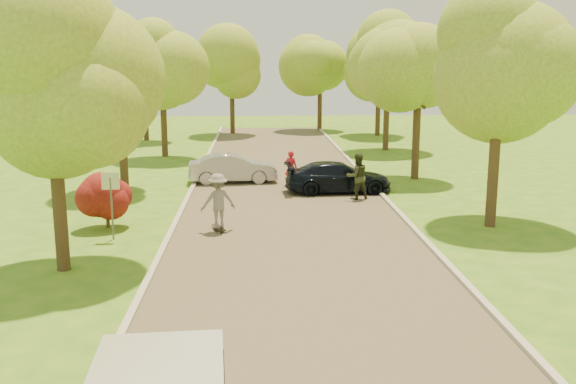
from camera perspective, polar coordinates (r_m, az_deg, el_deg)
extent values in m
plane|color=#336D1A|center=(17.00, 1.44, -7.63)|extent=(100.00, 100.00, 0.00)
cube|color=#4C4438|center=(24.67, 0.03, -1.48)|extent=(8.00, 60.00, 0.01)
cube|color=#B2AD9E|center=(24.79, -9.36, -1.44)|extent=(0.18, 60.00, 0.12)
cube|color=#B2AD9E|center=(25.19, 9.27, -1.23)|extent=(0.18, 60.00, 0.12)
cylinder|color=#59595E|center=(21.02, -15.38, -1.45)|extent=(0.06, 0.06, 2.00)
cube|color=white|center=(20.84, -15.52, 0.97)|extent=(0.55, 0.04, 0.55)
cylinder|color=#382619|center=(22.70, -15.73, -2.19)|extent=(0.12, 0.12, 0.70)
sphere|color=#590F0F|center=(22.54, -15.84, -0.34)|extent=(1.70, 1.70, 1.70)
cylinder|color=#382619|center=(18.19, -19.66, -1.13)|extent=(0.36, 0.36, 3.60)
sphere|color=olive|center=(17.80, -20.36, 8.90)|extent=(4.60, 4.60, 4.60)
sphere|color=olive|center=(17.60, -18.34, 11.26)|extent=(3.45, 3.45, 3.45)
cylinder|color=#382619|center=(28.87, -14.43, 3.25)|extent=(0.36, 0.36, 3.15)
sphere|color=olive|center=(28.61, -14.72, 8.87)|extent=(4.20, 4.20, 4.20)
sphere|color=olive|center=(28.47, -13.53, 10.19)|extent=(3.15, 3.15, 3.15)
cylinder|color=#382619|center=(38.55, -10.97, 5.94)|extent=(0.36, 0.36, 3.83)
sphere|color=olive|center=(38.37, -11.17, 10.93)|extent=(4.80, 4.80, 4.80)
sphere|color=olive|center=(38.28, -10.12, 12.04)|extent=(3.60, 3.60, 3.60)
cylinder|color=#382619|center=(22.79, 17.79, 1.75)|extent=(0.36, 0.36, 3.83)
sphere|color=olive|center=(22.49, 18.33, 10.35)|extent=(5.00, 5.00, 5.00)
sphere|color=olive|center=(22.77, 20.25, 12.12)|extent=(3.75, 3.75, 3.75)
cylinder|color=#382619|center=(31.20, 11.30, 4.21)|extent=(0.36, 0.36, 3.38)
sphere|color=olive|center=(30.97, 11.52, 9.73)|extent=(4.40, 4.40, 4.40)
sphere|color=olive|center=(31.13, 12.77, 10.91)|extent=(3.30, 3.30, 3.30)
cylinder|color=#382619|center=(40.99, 8.73, 6.51)|extent=(0.36, 0.36, 4.05)
sphere|color=olive|center=(40.84, 8.89, 11.52)|extent=(5.20, 5.20, 5.20)
sphere|color=olive|center=(41.01, 10.02, 12.58)|extent=(3.90, 3.90, 3.90)
cylinder|color=#382619|center=(46.80, -12.56, 6.72)|extent=(0.36, 0.36, 3.60)
sphere|color=olive|center=(46.65, -12.74, 10.75)|extent=(5.00, 5.00, 5.00)
sphere|color=olive|center=(46.53, -11.85, 11.71)|extent=(3.75, 3.75, 3.75)
cylinder|color=#382619|center=(49.02, 8.00, 7.22)|extent=(0.36, 0.36, 3.83)
sphere|color=olive|center=(48.88, 8.12, 11.21)|extent=(5.00, 5.00, 5.00)
sphere|color=olive|center=(49.03, 9.02, 12.06)|extent=(3.75, 3.75, 3.75)
cylinder|color=#382619|center=(50.18, -4.97, 7.13)|extent=(0.36, 0.36, 3.38)
sphere|color=olive|center=(50.03, -5.04, 10.71)|extent=(4.80, 4.80, 4.80)
sphere|color=olive|center=(50.01, -4.21, 11.55)|extent=(3.60, 3.60, 3.60)
cylinder|color=#382619|center=(52.40, 2.84, 7.48)|extent=(0.36, 0.36, 3.60)
sphere|color=olive|center=(52.26, 2.87, 11.09)|extent=(5.00, 5.00, 5.00)
sphere|color=olive|center=(52.34, 3.72, 11.90)|extent=(3.75, 3.75, 3.75)
imported|color=#9E9DA2|center=(29.94, -4.92, 2.12)|extent=(4.18, 1.71, 1.35)
imported|color=black|center=(27.68, 4.47, 1.32)|extent=(4.65, 2.10, 1.32)
cube|color=black|center=(21.60, -6.18, -3.17)|extent=(0.55, 0.97, 0.02)
cylinder|color=#BFCC4C|center=(21.95, -6.21, -3.10)|extent=(0.05, 0.08, 0.07)
cylinder|color=#BFCC4C|center=(21.91, -6.63, -3.14)|extent=(0.05, 0.08, 0.07)
cylinder|color=#BFCC4C|center=(21.33, -5.72, -3.53)|extent=(0.05, 0.08, 0.07)
cylinder|color=#BFCC4C|center=(21.28, -6.15, -3.57)|extent=(0.05, 0.08, 0.07)
imported|color=slate|center=(21.38, -6.24, -0.78)|extent=(1.34, 1.02, 1.83)
imported|color=red|center=(28.95, 0.26, 2.11)|extent=(0.69, 0.56, 1.62)
imported|color=#2B301C|center=(26.30, 6.17, 1.39)|extent=(1.08, 0.93, 1.91)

